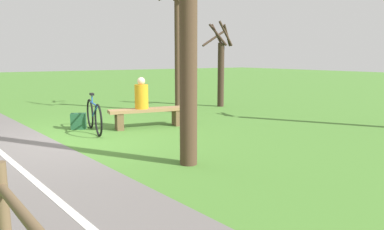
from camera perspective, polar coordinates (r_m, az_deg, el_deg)
ground_plane at (r=7.94m, az=-19.36°, el=-4.00°), size 80.00×80.00×0.00m
paved_path at (r=4.06m, az=-16.56°, el=-16.48°), size 6.34×36.01×0.02m
path_centre_line at (r=4.05m, az=-16.57°, el=-16.36°), size 3.79×31.80×0.00m
bench at (r=8.98m, az=-6.90°, el=0.17°), size 2.02×0.72×0.49m
person_seated at (r=8.87m, az=-8.06°, el=3.15°), size 0.38×0.38×0.78m
bicycle at (r=8.67m, az=-15.36°, el=-0.15°), size 0.28×1.75×0.91m
backpack at (r=9.18m, az=-17.64°, el=-0.96°), size 0.41×0.35×0.39m
tree_mid_field at (r=12.75m, az=4.59°, el=7.62°), size 0.97×0.99×2.96m
tree_far_left at (r=5.74m, az=-0.75°, el=16.77°), size 1.28×1.27×5.41m
tree_far_right at (r=11.42m, az=-2.32°, el=11.64°), size 1.40×1.35×4.67m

